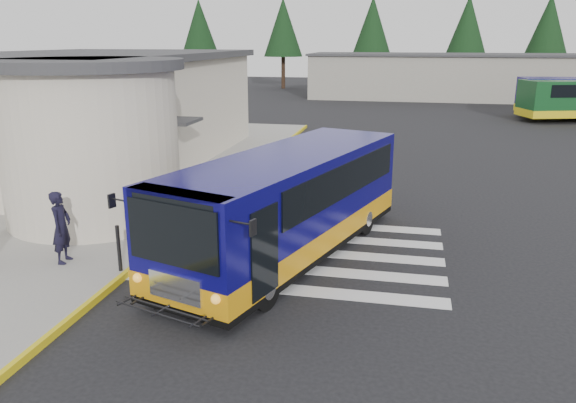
# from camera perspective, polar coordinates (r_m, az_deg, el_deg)

# --- Properties ---
(ground) EXTENTS (140.00, 140.00, 0.00)m
(ground) POSITION_cam_1_polar(r_m,az_deg,el_deg) (15.86, 2.78, -4.15)
(ground) COLOR black
(ground) RESTS_ON ground
(sidewalk) EXTENTS (10.00, 34.00, 0.15)m
(sidewalk) POSITION_cam_1_polar(r_m,az_deg,el_deg) (22.52, -18.65, 1.36)
(sidewalk) COLOR gray
(sidewalk) RESTS_ON ground
(curb_strip) EXTENTS (0.12, 34.00, 0.16)m
(curb_strip) POSITION_cam_1_polar(r_m,az_deg,el_deg) (20.48, -6.62, 0.71)
(curb_strip) COLOR gold
(curb_strip) RESTS_ON ground
(station_building) EXTENTS (12.70, 18.70, 4.80)m
(station_building) POSITION_cam_1_polar(r_m,az_deg,el_deg) (25.47, -19.48, 8.64)
(station_building) COLOR beige
(station_building) RESTS_ON ground
(crosswalk) EXTENTS (8.00, 5.35, 0.01)m
(crosswalk) POSITION_cam_1_polar(r_m,az_deg,el_deg) (15.20, 0.42, -5.03)
(crosswalk) COLOR silver
(crosswalk) RESTS_ON ground
(depot_building) EXTENTS (26.40, 8.40, 4.20)m
(depot_building) POSITION_cam_1_polar(r_m,az_deg,el_deg) (56.91, 16.06, 12.13)
(depot_building) COLOR gray
(depot_building) RESTS_ON ground
(tree_line) EXTENTS (58.40, 4.40, 10.00)m
(tree_line) POSITION_cam_1_polar(r_m,az_deg,el_deg) (64.82, 16.21, 16.68)
(tree_line) COLOR black
(tree_line) RESTS_ON ground
(transit_bus) EXTENTS (5.54, 9.87, 2.71)m
(transit_bus) POSITION_cam_1_polar(r_m,az_deg,el_deg) (14.50, -0.03, -0.69)
(transit_bus) COLOR #0A0757
(transit_bus) RESTS_ON ground
(pedestrian_a) EXTENTS (0.51, 0.71, 1.81)m
(pedestrian_a) POSITION_cam_1_polar(r_m,az_deg,el_deg) (14.88, -22.03, -2.43)
(pedestrian_a) COLOR black
(pedestrian_a) RESTS_ON sidewalk
(bollard) EXTENTS (0.09, 0.09, 1.14)m
(bollard) POSITION_cam_1_polar(r_m,az_deg,el_deg) (13.98, -16.81, -4.57)
(bollard) COLOR black
(bollard) RESTS_ON sidewalk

